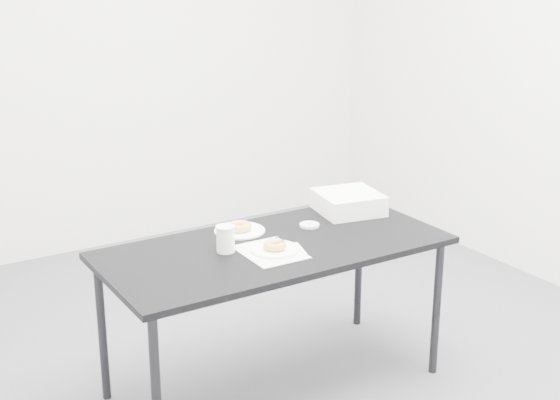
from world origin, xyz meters
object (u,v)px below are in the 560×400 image
table (274,256)px  plate_near (275,249)px  donut_far (240,226)px  plate_far (240,231)px  bakery_box (348,202)px  pen (273,242)px  scorecard (270,252)px  coffee_cup (226,239)px  donut_near (275,245)px

table → plate_near: 0.09m
donut_far → table: bearing=-78.5°
plate_far → bakery_box: bearing=-3.1°
pen → bakery_box: bearing=-23.6°
scorecard → donut_far: bearing=88.0°
plate_near → donut_far: size_ratio=1.97×
scorecard → plate_near: bearing=11.6°
pen → donut_far: 0.21m
scorecard → plate_far: 0.29m
plate_near → table: bearing=60.7°
pen → plate_far: size_ratio=0.59×
table → coffee_cup: 0.24m
plate_near → scorecard: bearing=-169.3°
donut_near → coffee_cup: 0.21m
donut_far → coffee_cup: bearing=-132.3°
pen → donut_far: size_ratio=1.26×
table → scorecard: bearing=-132.3°
plate_near → pen: bearing=65.4°
donut_far → bakery_box: bakery_box is taller
plate_near → coffee_cup: bearing=151.4°
donut_near → bakery_box: bearing=24.0°
table → scorecard: (-0.06, -0.07, 0.05)m
donut_far → coffee_cup: 0.25m
plate_near → coffee_cup: (-0.18, 0.10, 0.05)m
donut_near → plate_far: bearing=92.3°
plate_far → pen: bearing=-77.7°
scorecard → plate_far: plate_far is taller
pen → plate_near: bearing=-156.7°
plate_far → bakery_box: size_ratio=0.80×
donut_near → coffee_cup: coffee_cup is taller
table → pen: pen is taller
bakery_box → scorecard: bearing=-145.9°
table → donut_near: bearing=-119.1°
scorecard → bakery_box: bakery_box is taller
coffee_cup → donut_near: bearing=-28.6°
plate_near → plate_far: 0.28m
bakery_box → donut_near: bearing=-145.4°
scorecard → coffee_cup: (-0.15, 0.10, 0.06)m
plate_far → donut_far: bearing=-90.0°
bakery_box → coffee_cup: bearing=-157.7°
scorecard → plate_far: size_ratio=1.27×
table → plate_far: (-0.05, 0.22, 0.05)m
table → plate_near: size_ratio=7.06×
table → scorecard: size_ratio=5.12×
bakery_box → table: bearing=-149.6°
table → donut_far: size_ratio=13.90×
table → plate_near: (-0.03, -0.06, 0.06)m
donut_near → bakery_box: (0.57, 0.25, 0.02)m
scorecard → plate_near: size_ratio=1.38×
scorecard → plate_far: (0.01, 0.29, 0.00)m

